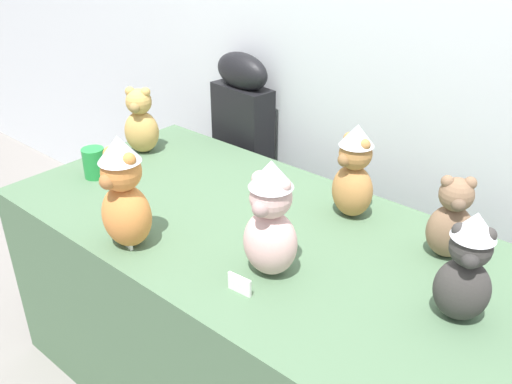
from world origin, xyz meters
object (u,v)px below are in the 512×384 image
teddy_bear_charcoal (466,268)px  teddy_bear_honey (141,122)px  instrument_case (243,169)px  display_table (256,315)px  teddy_bear_mocha (452,220)px  teddy_bear_blush (270,220)px  party_cup_green (94,163)px  teddy_bear_ginger (124,194)px  teddy_bear_caramel (354,172)px

teddy_bear_charcoal → teddy_bear_honey: 1.36m
instrument_case → display_table: bearing=-38.4°
teddy_bear_mocha → teddy_bear_blush: bearing=-162.2°
teddy_bear_mocha → teddy_bear_charcoal: (0.13, -0.23, 0.03)m
display_table → teddy_bear_charcoal: bearing=0.3°
teddy_bear_honey → party_cup_green: size_ratio=2.42×
teddy_bear_ginger → teddy_bear_honey: (-0.50, 0.45, -0.04)m
party_cup_green → display_table: bearing=10.2°
teddy_bear_mocha → party_cup_green: (-1.18, -0.36, -0.06)m
teddy_bear_ginger → party_cup_green: teddy_bear_ginger is taller
teddy_bear_charcoal → display_table: bearing=158.6°
display_table → teddy_bear_ginger: teddy_bear_ginger is taller
teddy_bear_caramel → teddy_bear_blush: (0.00, -0.41, 0.01)m
instrument_case → teddy_bear_blush: (0.73, -0.70, 0.34)m
party_cup_green → teddy_bear_mocha: bearing=16.8°
teddy_bear_caramel → teddy_bear_mocha: bearing=12.0°
teddy_bear_blush → party_cup_green: (-0.85, 0.03, -0.11)m
teddy_bear_honey → teddy_bear_ginger: bearing=-73.6°
teddy_bear_ginger → teddy_bear_mocha: 0.91m
teddy_bear_ginger → teddy_bear_mocha: size_ratio=1.37×
instrument_case → teddy_bear_honey: instrument_case is taller
party_cup_green → teddy_bear_charcoal: bearing=5.4°
teddy_bear_honey → party_cup_green: (0.05, -0.26, -0.07)m
instrument_case → teddy_bear_honey: size_ratio=3.99×
teddy_bear_mocha → teddy_bear_caramel: bearing=144.9°
instrument_case → teddy_bear_honey: (-0.17, -0.41, 0.30)m
instrument_case → teddy_bear_charcoal: instrument_case is taller
teddy_bear_mocha → teddy_bear_caramel: size_ratio=0.81×
teddy_bear_ginger → party_cup_green: bearing=152.4°
teddy_bear_ginger → teddy_bear_mocha: bearing=33.0°
teddy_bear_charcoal → teddy_bear_blush: (-0.46, -0.16, 0.02)m
teddy_bear_blush → teddy_bear_ginger: bearing=-165.9°
instrument_case → teddy_bear_ginger: bearing=-62.4°
teddy_bear_ginger → teddy_bear_caramel: 0.69m
teddy_bear_charcoal → teddy_bear_blush: 0.49m
display_table → teddy_bear_honey: (-0.72, 0.14, 0.48)m
instrument_case → teddy_bear_blush: 1.07m
display_table → instrument_case: instrument_case is taller
display_table → teddy_bear_caramel: 0.59m
teddy_bear_ginger → teddy_bear_honey: bearing=133.5°
display_table → teddy_bear_blush: 0.57m
teddy_bear_blush → teddy_bear_charcoal: bearing=10.4°
display_table → teddy_bear_ginger: (-0.22, -0.32, 0.52)m
teddy_bear_charcoal → party_cup_green: size_ratio=2.65×
teddy_bear_ginger → teddy_bear_honey: teddy_bear_ginger is taller
instrument_case → teddy_bear_honey: 0.54m
teddy_bear_mocha → party_cup_green: 1.23m
instrument_case → teddy_bear_ginger: 0.99m
display_table → teddy_bear_mocha: size_ratio=6.80×
teddy_bear_ginger → teddy_bear_blush: size_ratio=1.03×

